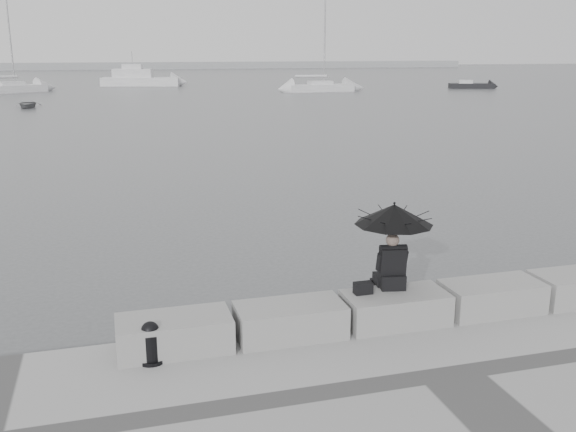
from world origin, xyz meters
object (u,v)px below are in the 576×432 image
object	(u,v)px
sailboat_right	(320,87)
seated_person	(394,226)
mooring_bollard	(151,345)
dinghy	(27,104)
sailboat_left	(11,88)
motor_cruiser	(141,79)
small_motorboat	(471,86)

from	to	relation	value
sailboat_right	seated_person	bearing A→B (deg)	-108.17
mooring_bollard	dinghy	bearing A→B (deg)	97.57
sailboat_left	motor_cruiser	size ratio (longest dim) A/B	1.24
sailboat_left	sailboat_right	xyz separation A→B (m)	(33.53, -7.72, -0.00)
mooring_bollard	sailboat_right	xyz separation A→B (m)	(23.29, 62.05, -0.22)
mooring_bollard	sailboat_right	distance (m)	66.28
sailboat_left	small_motorboat	bearing A→B (deg)	-38.43
seated_person	motor_cruiser	bearing A→B (deg)	100.57
sailboat_left	motor_cruiser	distance (m)	17.69
sailboat_left	motor_cruiser	xyz separation A→B (m)	(14.65, 9.90, 0.36)
seated_person	mooring_bollard	bearing A→B (deg)	-161.32
seated_person	motor_cruiser	distance (m)	79.17
mooring_bollard	small_motorboat	size ratio (longest dim) A/B	0.10
mooring_bollard	sailboat_left	world-z (taller)	sailboat_left
sailboat_left	dinghy	bearing A→B (deg)	-111.16
mooring_bollard	sailboat_left	size ratio (longest dim) A/B	0.05
sailboat_right	motor_cruiser	distance (m)	25.82
sailboat_right	small_motorboat	xyz separation A→B (m)	(20.02, 1.04, -0.21)
motor_cruiser	sailboat_right	bearing A→B (deg)	-28.23
mooring_bollard	seated_person	bearing A→B (deg)	7.64
dinghy	motor_cruiser	bearing A→B (deg)	70.14
small_motorboat	dinghy	bearing A→B (deg)	-145.98
sailboat_right	small_motorboat	size ratio (longest dim) A/B	2.29
sailboat_right	motor_cruiser	xyz separation A→B (m)	(-18.88, 17.61, 0.37)
sailboat_left	sailboat_right	distance (m)	34.41
seated_person	sailboat_right	xyz separation A→B (m)	(19.52, 61.55, -1.49)
dinghy	small_motorboat	bearing A→B (deg)	15.56
seated_person	small_motorboat	xyz separation A→B (m)	(39.54, 62.59, -1.70)
small_motorboat	mooring_bollard	bearing A→B (deg)	-106.27
dinghy	sailboat_right	bearing A→B (deg)	23.42
sailboat_right	dinghy	size ratio (longest dim) A/B	4.19
mooring_bollard	dinghy	size ratio (longest dim) A/B	0.19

